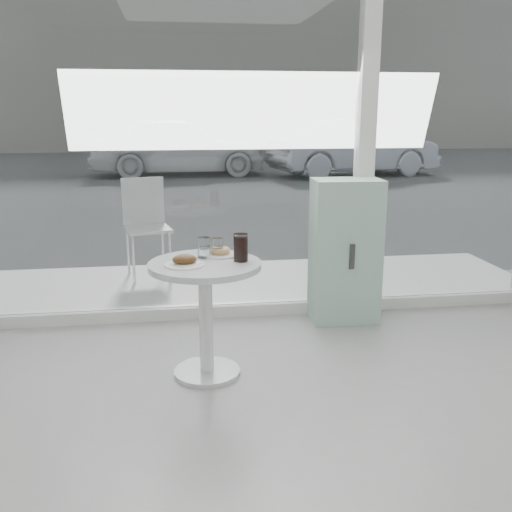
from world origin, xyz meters
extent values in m
cube|color=white|center=(0.00, 3.00, 0.05)|extent=(5.00, 0.12, 0.10)
cube|color=white|center=(0.90, 3.00, 1.50)|extent=(0.14, 0.14, 3.00)
cube|color=white|center=(-0.77, 3.00, 1.40)|extent=(3.21, 0.02, 2.60)
cube|color=white|center=(1.67, 3.00, 1.40)|extent=(1.41, 0.02, 2.60)
cylinder|color=white|center=(-0.50, 1.90, 0.01)|extent=(0.44, 0.44, 0.03)
cylinder|color=white|center=(-0.50, 1.90, 0.37)|extent=(0.09, 0.09, 0.70)
cylinder|color=white|center=(-0.50, 1.90, 0.75)|extent=(0.72, 0.72, 0.04)
cube|color=white|center=(0.00, 3.80, 0.03)|extent=(5.60, 1.60, 0.05)
cube|color=#3B3B3B|center=(0.00, 16.00, 0.00)|extent=(40.00, 24.00, 0.00)
cube|color=#9C9588|center=(0.00, 25.00, 4.00)|extent=(40.00, 2.00, 8.00)
cube|color=#91B9A5|center=(0.70, 2.78, 0.59)|extent=(0.56, 0.38, 1.18)
cube|color=#333333|center=(0.70, 2.59, 0.59)|extent=(0.04, 0.02, 0.20)
cylinder|color=white|center=(-1.09, 3.93, 0.29)|extent=(0.03, 0.03, 0.48)
cylinder|color=white|center=(-0.73, 4.01, 0.29)|extent=(0.03, 0.03, 0.48)
cylinder|color=white|center=(-1.17, 4.29, 0.29)|extent=(0.03, 0.03, 0.48)
cylinder|color=white|center=(-0.81, 4.37, 0.29)|extent=(0.03, 0.03, 0.48)
cube|color=white|center=(-0.95, 4.15, 0.54)|extent=(0.51, 0.51, 0.03)
cube|color=white|center=(-0.99, 4.35, 0.80)|extent=(0.43, 0.11, 0.48)
imported|color=white|center=(-0.49, 14.31, 0.80)|extent=(4.77, 2.03, 1.61)
imported|color=#ACAEB4|center=(4.20, 13.47, 0.75)|extent=(4.75, 2.40, 1.49)
cylinder|color=white|center=(-0.63, 1.84, 0.78)|extent=(0.25, 0.25, 0.01)
cube|color=white|center=(-0.61, 1.83, 0.79)|extent=(0.16, 0.16, 0.00)
ellipsoid|color=#311D0D|center=(-0.63, 1.84, 0.81)|extent=(0.15, 0.12, 0.07)
ellipsoid|color=#311D0D|center=(-0.59, 1.86, 0.81)|extent=(0.08, 0.07, 0.04)
cylinder|color=white|center=(-0.39, 2.06, 0.78)|extent=(0.23, 0.23, 0.01)
torus|color=tan|center=(-0.39, 2.06, 0.80)|extent=(0.13, 0.13, 0.05)
cylinder|color=white|center=(-0.50, 2.03, 0.84)|extent=(0.08, 0.08, 0.13)
cylinder|color=white|center=(-0.50, 2.03, 0.81)|extent=(0.07, 0.07, 0.07)
cylinder|color=white|center=(-0.41, 2.05, 0.83)|extent=(0.07, 0.07, 0.12)
cylinder|color=white|center=(-0.41, 2.05, 0.81)|extent=(0.06, 0.06, 0.07)
cylinder|color=white|center=(-0.27, 1.89, 0.86)|extent=(0.09, 0.09, 0.18)
cylinder|color=black|center=(-0.27, 1.89, 0.85)|extent=(0.08, 0.08, 0.16)
camera|label=1|loc=(-0.68, -1.60, 1.70)|focal=40.00mm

